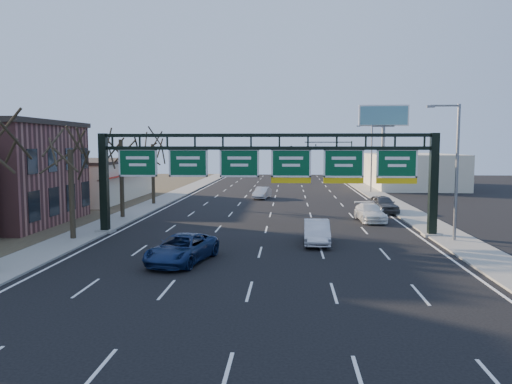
# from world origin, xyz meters

# --- Properties ---
(ground) EXTENTS (160.00, 160.00, 0.00)m
(ground) POSITION_xyz_m (0.00, 0.00, 0.00)
(ground) COLOR black
(ground) RESTS_ON ground
(sidewalk_left) EXTENTS (3.00, 120.00, 0.12)m
(sidewalk_left) POSITION_xyz_m (-12.80, 20.00, 0.06)
(sidewalk_left) COLOR gray
(sidewalk_left) RESTS_ON ground
(sidewalk_right) EXTENTS (3.00, 120.00, 0.12)m
(sidewalk_right) POSITION_xyz_m (12.80, 20.00, 0.06)
(sidewalk_right) COLOR gray
(sidewalk_right) RESTS_ON ground
(dirt_strip_left) EXTENTS (21.00, 120.00, 0.06)m
(dirt_strip_left) POSITION_xyz_m (-25.00, 20.00, 0.03)
(dirt_strip_left) COLOR #473D2B
(dirt_strip_left) RESTS_ON ground
(lane_markings) EXTENTS (21.60, 120.00, 0.01)m
(lane_markings) POSITION_xyz_m (0.00, 20.00, 0.01)
(lane_markings) COLOR white
(lane_markings) RESTS_ON ground
(sign_gantry) EXTENTS (24.60, 1.20, 7.20)m
(sign_gantry) POSITION_xyz_m (0.16, 8.00, 4.63)
(sign_gantry) COLOR black
(sign_gantry) RESTS_ON ground
(cream_strip) EXTENTS (10.90, 18.40, 4.70)m
(cream_strip) POSITION_xyz_m (-21.48, 29.00, 2.36)
(cream_strip) COLOR beige
(cream_strip) RESTS_ON ground
(building_right_distant) EXTENTS (12.00, 20.00, 5.00)m
(building_right_distant) POSITION_xyz_m (20.00, 50.00, 2.50)
(building_right_distant) COLOR beige
(building_right_distant) RESTS_ON ground
(tree_gantry) EXTENTS (3.60, 3.60, 8.48)m
(tree_gantry) POSITION_xyz_m (-12.80, 5.00, 7.11)
(tree_gantry) COLOR #2F271A
(tree_gantry) RESTS_ON sidewalk_left
(tree_mid) EXTENTS (3.60, 3.60, 9.24)m
(tree_mid) POSITION_xyz_m (-12.80, 15.00, 7.85)
(tree_mid) COLOR #2F271A
(tree_mid) RESTS_ON sidewalk_left
(tree_far) EXTENTS (3.60, 3.60, 8.86)m
(tree_far) POSITION_xyz_m (-12.80, 25.00, 7.48)
(tree_far) COLOR #2F271A
(tree_far) RESTS_ON sidewalk_left
(streetlight_near) EXTENTS (2.15, 0.22, 9.00)m
(streetlight_near) POSITION_xyz_m (12.47, 6.00, 5.08)
(streetlight_near) COLOR slate
(streetlight_near) RESTS_ON sidewalk_right
(streetlight_far) EXTENTS (2.15, 0.22, 9.00)m
(streetlight_far) POSITION_xyz_m (12.47, 40.00, 5.08)
(streetlight_far) COLOR slate
(streetlight_far) RESTS_ON sidewalk_right
(billboard_right) EXTENTS (7.00, 0.50, 12.00)m
(billboard_right) POSITION_xyz_m (15.00, 44.98, 9.06)
(billboard_right) COLOR slate
(billboard_right) RESTS_ON ground
(traffic_signal_mast) EXTENTS (10.16, 0.54, 7.00)m
(traffic_signal_mast) POSITION_xyz_m (5.69, 55.00, 5.50)
(traffic_signal_mast) COLOR black
(traffic_signal_mast) RESTS_ON ground
(car_blue_suv) EXTENTS (3.70, 5.87, 1.51)m
(car_blue_suv) POSITION_xyz_m (-4.09, -0.89, 0.76)
(car_blue_suv) COLOR navy
(car_blue_suv) RESTS_ON ground
(car_silver_sedan) EXTENTS (1.72, 4.67, 1.53)m
(car_silver_sedan) POSITION_xyz_m (3.51, 4.77, 0.76)
(car_silver_sedan) COLOR silver
(car_silver_sedan) RESTS_ON ground
(car_white_wagon) EXTENTS (2.37, 5.13, 1.45)m
(car_white_wagon) POSITION_xyz_m (8.49, 14.72, 0.73)
(car_white_wagon) COLOR white
(car_white_wagon) RESTS_ON ground
(car_grey_far) EXTENTS (2.71, 5.08, 1.64)m
(car_grey_far) POSITION_xyz_m (10.50, 20.10, 0.82)
(car_grey_far) COLOR #444649
(car_grey_far) RESTS_ON ground
(car_silver_distant) EXTENTS (2.19, 4.34, 1.36)m
(car_silver_distant) POSITION_xyz_m (-1.50, 31.59, 0.68)
(car_silver_distant) COLOR #B6B6BC
(car_silver_distant) RESTS_ON ground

